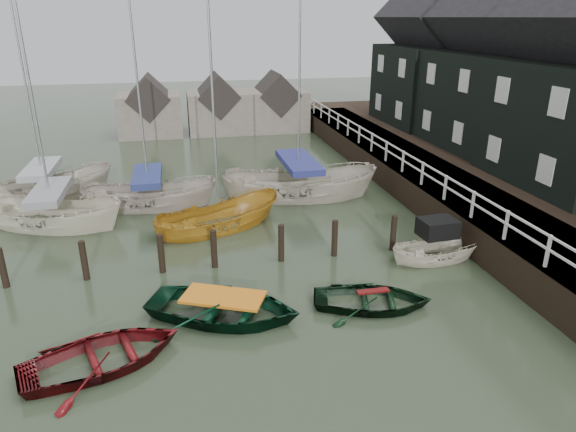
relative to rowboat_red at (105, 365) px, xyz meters
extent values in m
plane|color=#2D3924|center=(4.39, 1.91, 0.00)|extent=(120.00, 120.00, 0.00)
cube|color=black|center=(13.89, 11.91, 1.40)|extent=(3.00, 32.00, 0.20)
cube|color=silver|center=(12.39, 11.91, 2.45)|extent=(0.06, 32.00, 0.06)
cube|color=silver|center=(12.39, 11.91, 2.05)|extent=(0.06, 32.00, 0.06)
cube|color=black|center=(19.39, 11.91, 0.00)|extent=(14.00, 38.00, 1.50)
cube|color=black|center=(19.39, 13.91, 4.00)|extent=(6.00, 7.00, 5.00)
cube|color=black|center=(19.39, 13.91, 8.25)|extent=(6.11, 7.14, 6.11)
cube|color=black|center=(19.39, 20.91, 4.00)|extent=(6.40, 7.00, 5.00)
cube|color=black|center=(19.39, 20.91, 8.25)|extent=(6.52, 7.14, 6.52)
cylinder|color=black|center=(-3.61, 4.91, 0.50)|extent=(0.22, 0.22, 1.80)
cylinder|color=black|center=(-1.11, 4.91, 0.50)|extent=(0.22, 0.22, 1.80)
cylinder|color=black|center=(1.39, 4.91, 0.50)|extent=(0.22, 0.22, 1.80)
cylinder|color=black|center=(3.19, 4.91, 0.50)|extent=(0.22, 0.22, 1.80)
cylinder|color=black|center=(5.59, 4.91, 0.50)|extent=(0.22, 0.22, 1.80)
cylinder|color=black|center=(7.59, 4.91, 0.50)|extent=(0.22, 0.22, 1.80)
cylinder|color=black|center=(9.89, 4.91, 0.50)|extent=(0.22, 0.22, 1.80)
cube|color=#665B51|center=(0.39, 27.91, 1.50)|extent=(4.50, 4.00, 3.00)
cube|color=#282321|center=(0.39, 27.91, 2.80)|extent=(3.18, 4.08, 3.18)
cube|color=#665B51|center=(5.39, 27.91, 1.50)|extent=(4.50, 4.00, 3.00)
cube|color=#282321|center=(5.39, 27.91, 2.80)|extent=(3.18, 4.08, 3.18)
cube|color=#665B51|center=(9.89, 27.91, 1.50)|extent=(4.50, 4.00, 3.00)
cube|color=#282321|center=(9.89, 27.91, 2.80)|extent=(3.18, 4.08, 3.18)
imported|color=#530B0E|center=(0.00, 0.00, 0.00)|extent=(4.70, 3.99, 0.83)
imported|color=black|center=(3.19, 1.56, 0.00)|extent=(5.47, 4.83, 0.94)
imported|color=black|center=(7.67, 1.22, 0.00)|extent=(4.12, 3.41, 0.74)
imported|color=beige|center=(11.19, 3.83, 0.00)|extent=(3.74, 1.62, 1.41)
cube|color=black|center=(11.19, 4.03, 1.16)|extent=(1.36, 1.09, 0.65)
imported|color=beige|center=(-3.15, 10.29, 0.00)|extent=(6.84, 4.76, 2.48)
cylinder|color=#B2B2B7|center=(-3.15, 10.29, 5.66)|extent=(0.10, 0.10, 8.60)
cube|color=gray|center=(-3.15, 10.29, 1.48)|extent=(3.75, 2.58, 0.30)
imported|color=beige|center=(0.74, 11.88, 0.00)|extent=(6.56, 3.27, 2.42)
cylinder|color=#B2B2B7|center=(0.74, 11.88, 5.63)|extent=(0.10, 0.10, 8.60)
cube|color=navy|center=(0.74, 11.88, 1.45)|extent=(3.60, 1.76, 0.30)
imported|color=#B47D21|center=(3.68, 8.58, 0.00)|extent=(6.06, 4.12, 2.19)
cylinder|color=#B2B2B7|center=(3.68, 8.58, 5.54)|extent=(0.10, 0.10, 8.67)
imported|color=beige|center=(7.87, 11.79, 0.00)|extent=(7.99, 4.33, 2.92)
cylinder|color=#B2B2B7|center=(7.87, 11.79, 6.85)|extent=(0.10, 0.10, 10.48)
cube|color=navy|center=(7.87, 11.79, 1.73)|extent=(4.38, 2.33, 0.30)
imported|color=#B9AF9E|center=(-4.25, 14.02, 0.00)|extent=(6.96, 4.62, 2.52)
cylinder|color=#B2B2B7|center=(-4.25, 14.02, 5.38)|extent=(0.10, 0.10, 7.99)
cube|color=#96979C|center=(-4.25, 14.02, 1.50)|extent=(3.81, 2.50, 0.30)
camera|label=1|loc=(2.27, -11.54, 8.27)|focal=32.00mm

